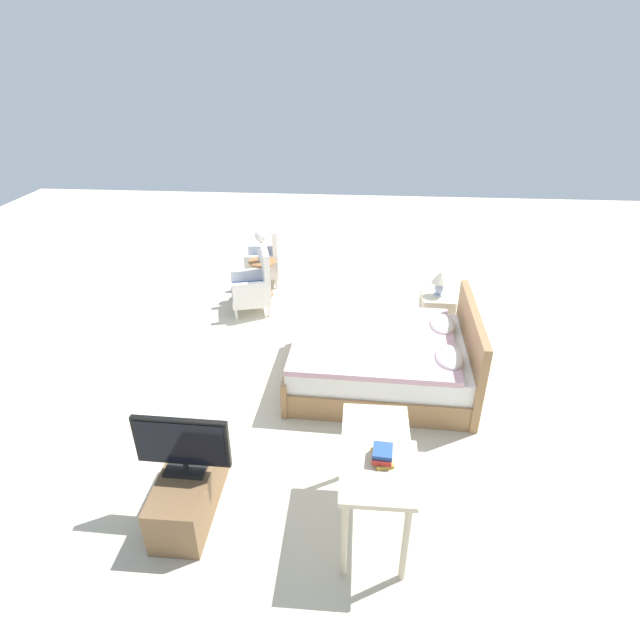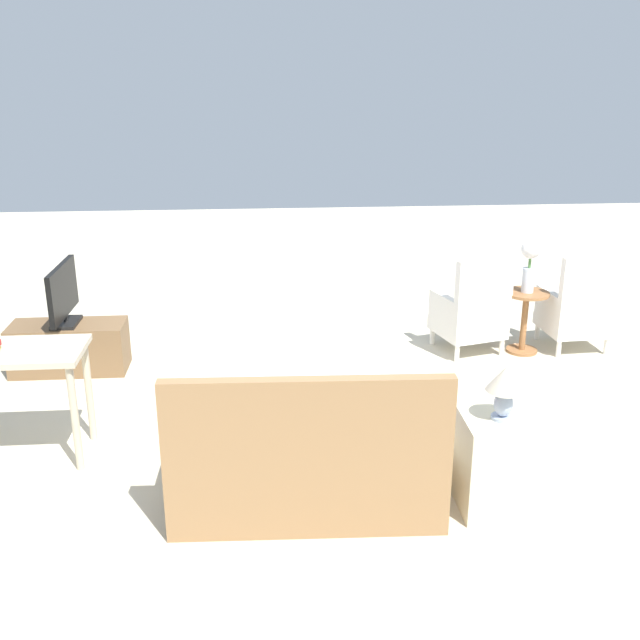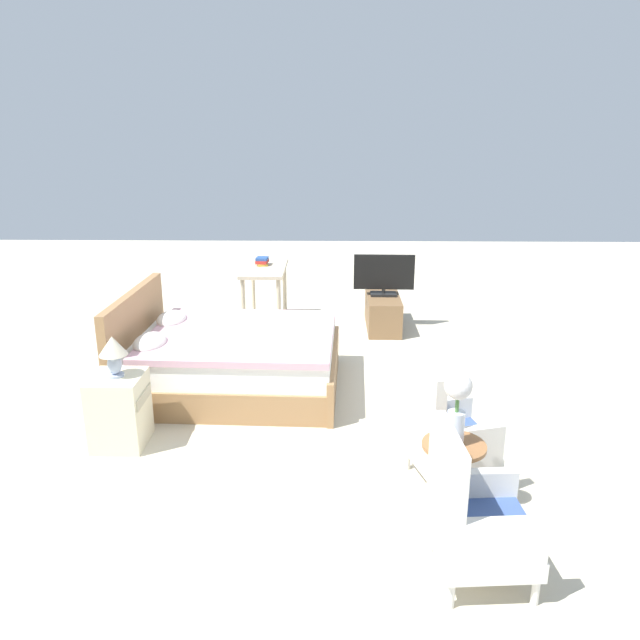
# 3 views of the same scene
# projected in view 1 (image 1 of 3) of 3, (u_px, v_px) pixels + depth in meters

# --- Properties ---
(ground_plane) EXTENTS (16.00, 16.00, 0.00)m
(ground_plane) POSITION_uv_depth(u_px,v_px,m) (304.00, 370.00, 5.90)
(ground_plane) COLOR beige
(bed) EXTENTS (1.64, 2.02, 0.96)m
(bed) POSITION_uv_depth(u_px,v_px,m) (384.00, 359.00, 5.56)
(bed) COLOR #997047
(bed) RESTS_ON ground_plane
(armchair_by_window_left) EXTENTS (0.58, 0.58, 0.92)m
(armchair_by_window_left) POSITION_uv_depth(u_px,v_px,m) (267.00, 261.00, 7.92)
(armchair_by_window_left) COLOR white
(armchair_by_window_left) RESTS_ON ground_plane
(armchair_by_window_right) EXTENTS (0.66, 0.66, 0.92)m
(armchair_by_window_right) POSITION_uv_depth(u_px,v_px,m) (254.00, 287.00, 7.07)
(armchair_by_window_right) COLOR white
(armchair_by_window_right) RESTS_ON ground_plane
(side_table) EXTENTS (0.40, 0.40, 0.57)m
(side_table) POSITION_uv_depth(u_px,v_px,m) (263.00, 274.00, 7.49)
(side_table) COLOR #936038
(side_table) RESTS_ON ground_plane
(flower_vase) EXTENTS (0.17, 0.17, 0.48)m
(flower_vase) POSITION_uv_depth(u_px,v_px,m) (261.00, 242.00, 7.25)
(flower_vase) COLOR silver
(flower_vase) RESTS_ON side_table
(nightstand) EXTENTS (0.44, 0.41, 0.59)m
(nightstand) POSITION_uv_depth(u_px,v_px,m) (436.00, 316.00, 6.48)
(nightstand) COLOR beige
(nightstand) RESTS_ON ground_plane
(table_lamp) EXTENTS (0.22, 0.22, 0.33)m
(table_lamp) POSITION_uv_depth(u_px,v_px,m) (440.00, 280.00, 6.23)
(table_lamp) COLOR #9EADC6
(table_lamp) RESTS_ON nightstand
(tv_stand) EXTENTS (0.96, 0.40, 0.42)m
(tv_stand) POSITION_uv_depth(u_px,v_px,m) (190.00, 489.00, 4.04)
(tv_stand) COLOR brown
(tv_stand) RESTS_ON ground_plane
(tv_flatscreen) EXTENTS (0.21, 0.74, 0.51)m
(tv_flatscreen) POSITION_uv_depth(u_px,v_px,m) (182.00, 445.00, 3.81)
(tv_flatscreen) COLOR black
(tv_flatscreen) RESTS_ON tv_stand
(vanity_desk) EXTENTS (1.04, 0.52, 0.77)m
(vanity_desk) POSITION_uv_depth(u_px,v_px,m) (376.00, 461.00, 3.71)
(vanity_desk) COLOR beige
(vanity_desk) RESTS_ON ground_plane
(book_stack) EXTENTS (0.22, 0.16, 0.10)m
(book_stack) POSITION_uv_depth(u_px,v_px,m) (382.00, 454.00, 3.54)
(book_stack) COLOR #B79333
(book_stack) RESTS_ON vanity_desk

